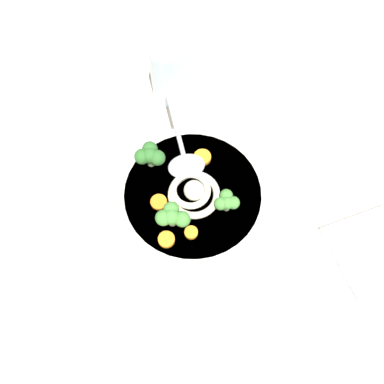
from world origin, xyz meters
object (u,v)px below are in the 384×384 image
at_px(soup_spoon, 184,159).
at_px(noodle_pile, 192,192).
at_px(soup_bowl, 192,198).
at_px(folded_napkin, 372,252).
at_px(drinking_glass, 167,73).

bearing_deg(soup_spoon, noodle_pile, 179.43).
relative_size(soup_bowl, folded_napkin, 1.96).
bearing_deg(noodle_pile, drinking_glass, -83.14).
xyz_separation_m(soup_spoon, folded_napkin, (-0.29, 0.16, -0.05)).
distance_m(drinking_glass, folded_napkin, 0.46).
xyz_separation_m(soup_bowl, drinking_glass, (0.03, -0.23, 0.03)).
bearing_deg(soup_bowl, drinking_glass, -83.04).
xyz_separation_m(soup_bowl, soup_spoon, (0.01, -0.06, 0.03)).
bearing_deg(noodle_pile, soup_bowl, -87.06).
relative_size(noodle_pile, folded_napkin, 0.72).
height_order(noodle_pile, drinking_glass, drinking_glass).
bearing_deg(soup_spoon, folded_napkin, -128.35).
height_order(soup_spoon, folded_napkin, soup_spoon).
relative_size(soup_spoon, drinking_glass, 1.52).
distance_m(noodle_pile, folded_napkin, 0.30).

